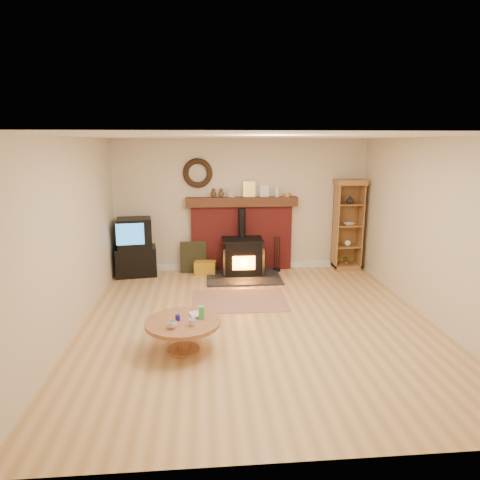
{
  "coord_description": "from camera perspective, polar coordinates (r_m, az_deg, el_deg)",
  "views": [
    {
      "loc": [
        -0.74,
        -5.67,
        2.52
      ],
      "look_at": [
        -0.17,
        1.0,
        0.99
      ],
      "focal_mm": 32.0,
      "sensor_mm": 36.0,
      "label": 1
    }
  ],
  "objects": [
    {
      "name": "room_shell",
      "position": [
        5.86,
        2.26,
        4.95
      ],
      "size": [
        5.02,
        5.52,
        2.61
      ],
      "color": "beige",
      "rests_on": "ground"
    },
    {
      "name": "leaning_painting",
      "position": [
        8.51,
        -6.24,
        -2.28
      ],
      "size": [
        0.52,
        0.14,
        0.62
      ],
      "primitive_type": "cube",
      "rotation": [
        -0.17,
        0.0,
        0.0
      ],
      "color": "black",
      "rests_on": "ground"
    },
    {
      "name": "firelog_box",
      "position": [
        8.42,
        -4.66,
        -3.72
      ],
      "size": [
        0.44,
        0.31,
        0.26
      ],
      "primitive_type": "cube",
      "rotation": [
        0.0,
        0.0,
        -0.13
      ],
      "color": "#B9C10B",
      "rests_on": "ground"
    },
    {
      "name": "curio_cabinet",
      "position": [
        8.85,
        14.15,
        1.99
      ],
      "size": [
        0.58,
        0.42,
        1.82
      ],
      "color": "brown",
      "rests_on": "ground"
    },
    {
      "name": "chimney_breast",
      "position": [
        8.54,
        0.22,
        1.24
      ],
      "size": [
        2.2,
        0.22,
        1.78
      ],
      "color": "maroon",
      "rests_on": "ground"
    },
    {
      "name": "tv_unit",
      "position": [
        8.48,
        -13.77,
        -1.06
      ],
      "size": [
        0.83,
        0.63,
        1.12
      ],
      "color": "black",
      "rests_on": "ground"
    },
    {
      "name": "area_rug",
      "position": [
        7.05,
        -0.11,
        -8.06
      ],
      "size": [
        1.56,
        1.09,
        0.01
      ],
      "primitive_type": "cube",
      "rotation": [
        0.0,
        0.0,
        -0.02
      ],
      "color": "brown",
      "rests_on": "ground"
    },
    {
      "name": "ground",
      "position": [
        6.25,
        2.39,
        -10.96
      ],
      "size": [
        5.5,
        5.5,
        0.0
      ],
      "primitive_type": "plane",
      "color": "tan",
      "rests_on": "ground"
    },
    {
      "name": "wood_stove",
      "position": [
        8.26,
        0.36,
        -2.38
      ],
      "size": [
        1.4,
        1.0,
        1.28
      ],
      "color": "black",
      "rests_on": "ground"
    },
    {
      "name": "coffee_table",
      "position": [
        5.39,
        -7.6,
        -11.37
      ],
      "size": [
        0.92,
        0.92,
        0.55
      ],
      "color": "brown",
      "rests_on": "ground"
    },
    {
      "name": "fire_tools",
      "position": [
        8.63,
        4.91,
        -3.26
      ],
      "size": [
        0.16,
        0.16,
        0.7
      ],
      "color": "black",
      "rests_on": "ground"
    }
  ]
}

